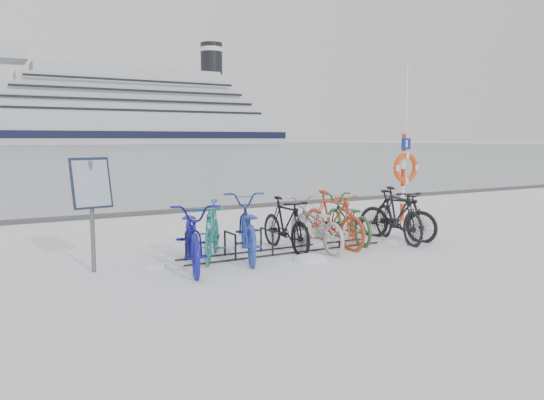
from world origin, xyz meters
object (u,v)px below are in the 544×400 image
info_board (91,190)px  cruise_ferry (128,115)px  bike_rack (284,242)px  lifebuoy_station (405,168)px

info_board → cruise_ferry: (51.53, 204.99, 10.26)m
bike_rack → info_board: 3.50m
bike_rack → lifebuoy_station: lifebuoy_station is taller
lifebuoy_station → cruise_ferry: (43.72, 203.39, 10.21)m
info_board → cruise_ferry: size_ratio=0.01×
bike_rack → cruise_ferry: size_ratio=0.03×
info_board → lifebuoy_station: size_ratio=0.45×
lifebuoy_station → cruise_ferry: size_ratio=0.03×
bike_rack → cruise_ferry: bearing=76.8°
bike_rack → cruise_ferry: 211.00m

